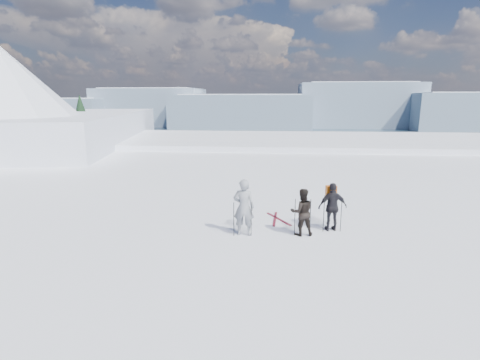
% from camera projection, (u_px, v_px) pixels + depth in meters
% --- Properties ---
extents(lake_basin, '(820.00, 820.00, 71.62)m').
position_uv_depth(lake_basin, '(281.00, 202.00, 40.68)').
color(lake_basin, white).
rests_on(lake_basin, ground).
extents(far_mountain_range, '(770.00, 110.00, 53.00)m').
position_uv_depth(far_mountain_range, '(300.00, 108.00, 451.41)').
color(far_mountain_range, slate).
rests_on(far_mountain_range, ground).
extents(near_ridge, '(31.37, 35.68, 25.62)m').
position_uv_depth(near_ridge, '(43.00, 172.00, 41.77)').
color(near_ridge, white).
rests_on(near_ridge, ground).
extents(skier_grey, '(0.72, 0.49, 1.94)m').
position_uv_depth(skier_grey, '(244.00, 207.00, 12.52)').
color(skier_grey, gray).
rests_on(skier_grey, ground).
extents(skier_dark, '(0.87, 0.73, 1.62)m').
position_uv_depth(skier_dark, '(302.00, 212.00, 12.55)').
color(skier_dark, black).
rests_on(skier_dark, ground).
extents(skier_pack, '(1.05, 0.56, 1.70)m').
position_uv_depth(skier_pack, '(333.00, 207.00, 12.97)').
color(skier_pack, black).
rests_on(skier_pack, ground).
extents(backpack, '(0.39, 0.26, 0.49)m').
position_uv_depth(backpack, '(332.00, 175.00, 12.98)').
color(backpack, orange).
rests_on(backpack, skier_pack).
extents(ski_poles, '(3.68, 0.77, 1.30)m').
position_uv_depth(ski_poles, '(294.00, 217.00, 12.65)').
color(ski_poles, black).
rests_on(ski_poles, ground).
extents(skis_loose, '(0.96, 1.70, 0.03)m').
position_uv_depth(skis_loose, '(277.00, 219.00, 14.34)').
color(skis_loose, black).
rests_on(skis_loose, ground).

